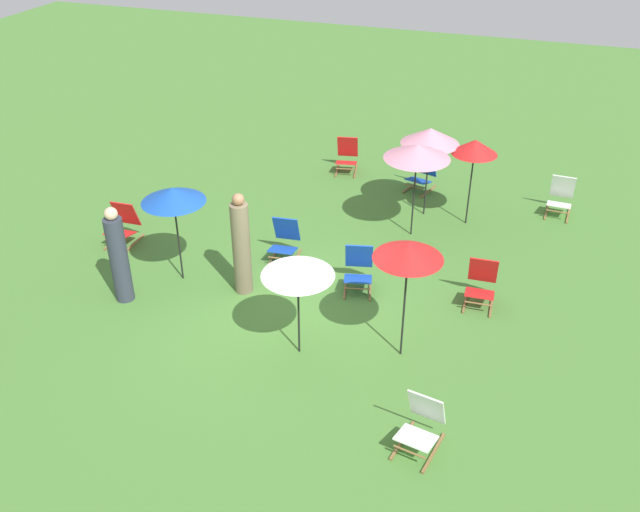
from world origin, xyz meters
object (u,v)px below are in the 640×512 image
at_px(deckchair_4, 347,156).
at_px(umbrella_5, 409,250).
at_px(deckchair_5, 422,174).
at_px(deckchair_8, 358,269).
at_px(umbrella_1, 475,147).
at_px(umbrella_3, 298,268).
at_px(deckchair_0, 561,197).
at_px(umbrella_2, 417,152).
at_px(deckchair_3, 285,241).
at_px(umbrella_0, 173,195).
at_px(deckchair_2, 481,284).
at_px(deckchair_6, 123,225).
at_px(umbrella_4, 430,136).
at_px(person_0, 241,247).
at_px(person_1, 119,257).
at_px(deckchair_7, 421,425).

xyz_separation_m(deckchair_4, umbrella_5, (2.83, -6.24, 1.50)).
xyz_separation_m(deckchair_5, deckchair_8, (-0.21, -4.27, 0.00)).
relative_size(umbrella_1, umbrella_3, 1.11).
xyz_separation_m(deckchair_0, umbrella_2, (-2.74, -1.92, 1.41)).
xyz_separation_m(deckchair_3, umbrella_0, (-1.49, -1.26, 1.30)).
height_order(deckchair_2, umbrella_1, umbrella_1).
distance_m(umbrella_3, umbrella_5, 1.61).
bearing_deg(umbrella_3, umbrella_1, 70.57).
relative_size(deckchair_3, umbrella_1, 0.46).
height_order(deckchair_6, umbrella_4, umbrella_4).
bearing_deg(umbrella_5, deckchair_0, 70.12).
height_order(deckchair_0, deckchair_5, same).
relative_size(umbrella_1, umbrella_2, 0.95).
distance_m(deckchair_3, deckchair_8, 1.66).
distance_m(deckchair_4, deckchair_6, 5.60).
height_order(deckchair_4, person_0, person_0).
relative_size(umbrella_3, umbrella_4, 0.87).
height_order(umbrella_2, person_1, umbrella_2).
bearing_deg(deckchair_8, person_0, -171.99).
bearing_deg(deckchair_7, deckchair_0, 89.69).
height_order(deckchair_3, deckchair_8, same).
height_order(umbrella_3, umbrella_4, umbrella_4).
xyz_separation_m(deckchair_8, person_1, (-3.70, -1.67, 0.47)).
height_order(deckchair_2, umbrella_5, umbrella_5).
distance_m(deckchair_5, deckchair_7, 7.75).
relative_size(umbrella_0, umbrella_3, 1.09).
bearing_deg(person_1, umbrella_4, 151.20).
height_order(deckchair_6, umbrella_2, umbrella_2).
bearing_deg(umbrella_3, umbrella_0, 155.43).
height_order(umbrella_1, umbrella_2, umbrella_2).
bearing_deg(deckchair_2, deckchair_3, 173.18).
distance_m(deckchair_6, umbrella_4, 6.30).
height_order(deckchair_2, deckchair_5, same).
bearing_deg(deckchair_0, deckchair_7, -97.70).
bearing_deg(deckchair_6, umbrella_3, -27.52).
distance_m(umbrella_2, person_1, 5.74).
relative_size(umbrella_2, umbrella_3, 1.16).
distance_m(umbrella_2, umbrella_5, 3.80).
bearing_deg(deckchair_0, umbrella_1, -145.74).
relative_size(deckchair_5, deckchair_7, 1.04).
bearing_deg(deckchair_4, umbrella_2, -61.30).
bearing_deg(deckchair_4, umbrella_1, -40.09).
bearing_deg(umbrella_5, umbrella_4, 97.70).
distance_m(deckchair_3, umbrella_3, 3.03).
bearing_deg(umbrella_3, deckchair_0, 59.88).
bearing_deg(umbrella_2, umbrella_5, -79.49).
bearing_deg(person_0, deckchair_3, 149.89).
bearing_deg(umbrella_2, umbrella_0, -140.18).
relative_size(deckchair_4, umbrella_1, 0.46).
relative_size(deckchair_5, umbrella_0, 0.48).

